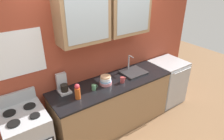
{
  "coord_description": "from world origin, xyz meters",
  "views": [
    {
      "loc": [
        -1.67,
        -2.33,
        2.59
      ],
      "look_at": [
        -0.01,
        0.0,
        1.14
      ],
      "focal_mm": 32.41,
      "sensor_mm": 36.0,
      "label": 1
    }
  ],
  "objects_px": {
    "vase": "(77,92)",
    "bowl_stack": "(106,80)",
    "sink_faucet": "(133,72)",
    "stove_range": "(29,140)",
    "cup_near_bowls": "(94,87)",
    "coffee_maker": "(63,85)",
    "cup_near_sink": "(122,80)",
    "dishwasher": "(167,82)"
  },
  "relations": [
    {
      "from": "cup_near_sink",
      "to": "stove_range",
      "type": "bearing_deg",
      "value": 176.53
    },
    {
      "from": "cup_near_bowls",
      "to": "coffee_maker",
      "type": "distance_m",
      "value": 0.47
    },
    {
      "from": "bowl_stack",
      "to": "coffee_maker",
      "type": "relative_size",
      "value": 0.68
    },
    {
      "from": "coffee_maker",
      "to": "cup_near_bowls",
      "type": "bearing_deg",
      "value": -29.82
    },
    {
      "from": "vase",
      "to": "coffee_maker",
      "type": "xyz_separation_m",
      "value": [
        -0.09,
        0.3,
        -0.01
      ]
    },
    {
      "from": "bowl_stack",
      "to": "dishwasher",
      "type": "distance_m",
      "value": 1.61
    },
    {
      "from": "sink_faucet",
      "to": "dishwasher",
      "type": "distance_m",
      "value": 1.01
    },
    {
      "from": "stove_range",
      "to": "bowl_stack",
      "type": "bearing_deg",
      "value": 0.77
    },
    {
      "from": "stove_range",
      "to": "cup_near_bowls",
      "type": "bearing_deg",
      "value": -0.78
    },
    {
      "from": "sink_faucet",
      "to": "cup_near_sink",
      "type": "xyz_separation_m",
      "value": [
        -0.37,
        -0.15,
        0.03
      ]
    },
    {
      "from": "stove_range",
      "to": "cup_near_bowls",
      "type": "xyz_separation_m",
      "value": [
        1.06,
        -0.01,
        0.49
      ]
    },
    {
      "from": "coffee_maker",
      "to": "dishwasher",
      "type": "bearing_deg",
      "value": -5.83
    },
    {
      "from": "bowl_stack",
      "to": "cup_near_sink",
      "type": "xyz_separation_m",
      "value": [
        0.26,
        -0.11,
        -0.02
      ]
    },
    {
      "from": "dishwasher",
      "to": "vase",
      "type": "bearing_deg",
      "value": -177.82
    },
    {
      "from": "vase",
      "to": "dishwasher",
      "type": "height_order",
      "value": "vase"
    },
    {
      "from": "bowl_stack",
      "to": "coffee_maker",
      "type": "distance_m",
      "value": 0.67
    },
    {
      "from": "cup_near_bowls",
      "to": "dishwasher",
      "type": "distance_m",
      "value": 1.82
    },
    {
      "from": "sink_faucet",
      "to": "stove_range",
      "type": "bearing_deg",
      "value": -178.36
    },
    {
      "from": "sink_faucet",
      "to": "cup_near_bowls",
      "type": "height_order",
      "value": "sink_faucet"
    },
    {
      "from": "bowl_stack",
      "to": "dishwasher",
      "type": "relative_size",
      "value": 0.22
    },
    {
      "from": "vase",
      "to": "bowl_stack",
      "type": "bearing_deg",
      "value": 10.41
    },
    {
      "from": "cup_near_sink",
      "to": "dishwasher",
      "type": "height_order",
      "value": "cup_near_sink"
    },
    {
      "from": "sink_faucet",
      "to": "coffee_maker",
      "type": "height_order",
      "value": "sink_faucet"
    },
    {
      "from": "vase",
      "to": "dishwasher",
      "type": "bearing_deg",
      "value": 2.18
    },
    {
      "from": "bowl_stack",
      "to": "cup_near_bowls",
      "type": "height_order",
      "value": "bowl_stack"
    },
    {
      "from": "cup_near_bowls",
      "to": "coffee_maker",
      "type": "xyz_separation_m",
      "value": [
        -0.4,
        0.23,
        0.07
      ]
    },
    {
      "from": "vase",
      "to": "cup_near_sink",
      "type": "relative_size",
      "value": 2.23
    },
    {
      "from": "sink_faucet",
      "to": "cup_near_bowls",
      "type": "distance_m",
      "value": 0.86
    },
    {
      "from": "vase",
      "to": "coffee_maker",
      "type": "bearing_deg",
      "value": 107.37
    },
    {
      "from": "stove_range",
      "to": "dishwasher",
      "type": "distance_m",
      "value": 2.82
    },
    {
      "from": "coffee_maker",
      "to": "stove_range",
      "type": "bearing_deg",
      "value": -161.85
    },
    {
      "from": "sink_faucet",
      "to": "bowl_stack",
      "type": "height_order",
      "value": "sink_faucet"
    },
    {
      "from": "bowl_stack",
      "to": "sink_faucet",
      "type": "bearing_deg",
      "value": 3.44
    },
    {
      "from": "vase",
      "to": "coffee_maker",
      "type": "relative_size",
      "value": 0.83
    },
    {
      "from": "stove_range",
      "to": "cup_near_sink",
      "type": "relative_size",
      "value": 10.09
    },
    {
      "from": "cup_near_bowls",
      "to": "cup_near_sink",
      "type": "bearing_deg",
      "value": -9.19
    },
    {
      "from": "sink_faucet",
      "to": "bowl_stack",
      "type": "distance_m",
      "value": 0.63
    },
    {
      "from": "vase",
      "to": "coffee_maker",
      "type": "height_order",
      "value": "coffee_maker"
    },
    {
      "from": "bowl_stack",
      "to": "vase",
      "type": "distance_m",
      "value": 0.56
    },
    {
      "from": "coffee_maker",
      "to": "bowl_stack",
      "type": "bearing_deg",
      "value": -17.23
    },
    {
      "from": "sink_faucet",
      "to": "bowl_stack",
      "type": "bearing_deg",
      "value": -176.56
    },
    {
      "from": "sink_faucet",
      "to": "dishwasher",
      "type": "xyz_separation_m",
      "value": [
        0.89,
        -0.06,
        -0.48
      ]
    }
  ]
}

